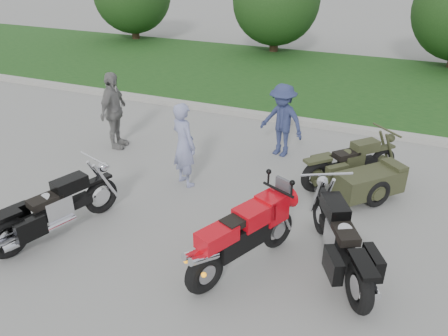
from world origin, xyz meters
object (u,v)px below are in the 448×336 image
at_px(sportbike_red, 242,235).
at_px(cruiser_right, 342,243).
at_px(cruiser_sidecar, 360,175).
at_px(cruiser_left, 51,212).
at_px(person_back, 114,111).
at_px(person_denim, 282,121).
at_px(person_stripe, 184,145).

relative_size(sportbike_red, cruiser_right, 0.91).
relative_size(cruiser_right, cruiser_sidecar, 1.09).
relative_size(cruiser_left, cruiser_sidecar, 1.12).
bearing_deg(person_back, person_denim, -81.57).
bearing_deg(person_back, cruiser_right, -121.32).
xyz_separation_m(sportbike_red, cruiser_right, (1.35, 0.54, -0.12)).
height_order(cruiser_right, cruiser_sidecar, cruiser_right).
xyz_separation_m(sportbike_red, cruiser_sidecar, (1.30, 2.94, -0.19)).
relative_size(person_stripe, person_back, 0.95).
bearing_deg(person_back, cruiser_left, -169.86).
bearing_deg(cruiser_right, person_stripe, 128.47).
bearing_deg(cruiser_left, person_back, 127.40).
relative_size(cruiser_sidecar, person_back, 1.14).
xyz_separation_m(cruiser_left, person_denim, (2.57, 4.48, 0.37)).
bearing_deg(person_stripe, cruiser_right, -175.29).
bearing_deg(cruiser_left, sportbike_red, 26.80).
xyz_separation_m(person_stripe, person_denim, (1.38, 2.05, -0.02)).
bearing_deg(cruiser_left, person_stripe, 82.87).
height_order(cruiser_sidecar, person_denim, person_denim).
xyz_separation_m(cruiser_left, person_back, (-1.13, 3.37, 0.44)).
height_order(sportbike_red, person_back, person_back).
xyz_separation_m(sportbike_red, person_denim, (-0.59, 4.04, 0.23)).
bearing_deg(cruiser_sidecar, person_back, -136.52).
distance_m(sportbike_red, cruiser_sidecar, 3.22).
xyz_separation_m(sportbike_red, cruiser_left, (-3.16, -0.44, -0.14)).
bearing_deg(sportbike_red, cruiser_right, 46.52).
distance_m(cruiser_sidecar, person_back, 5.61).
relative_size(cruiser_left, person_stripe, 1.34).
bearing_deg(person_stripe, cruiser_left, 92.24).
height_order(cruiser_right, person_back, person_back).
distance_m(cruiser_sidecar, person_stripe, 3.44).
distance_m(sportbike_red, person_back, 5.20).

